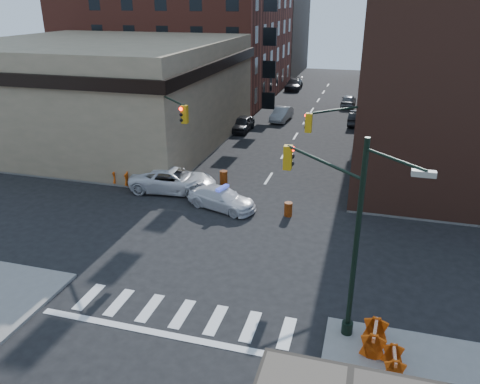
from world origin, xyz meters
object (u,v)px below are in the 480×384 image
Objects in this scene: barrel_road at (288,209)px; barricade_nw_a at (174,171)px; pedestrian_a at (176,160)px; pedestrian_b at (138,171)px; barricade_se_a at (393,362)px; parked_car_wfar at (282,114)px; parked_car_enear at (357,118)px; police_car at (222,198)px; barrel_bank at (224,177)px; parked_car_wnear at (242,124)px; pickup at (173,180)px.

barrel_road is 10.10m from barricade_nw_a.
barrel_road is (9.65, -5.28, -0.62)m from pedestrian_a.
pedestrian_b is 22.08m from barricade_se_a.
pedestrian_b is at bearing -100.15° from parked_car_wfar.
barrel_road is (-2.94, -24.24, -0.32)m from parked_car_enear.
police_car reaches higher than barricade_se_a.
pedestrian_a is 1.62× the size of barricade_se_a.
pedestrian_b reaches higher than barrel_bank.
police_car is 2.55× the size of pedestrian_a.
pedestrian_b is (-6.84, 1.99, 0.48)m from police_car.
parked_car_enear is 23.67m from barricade_nw_a.
barricade_se_a is at bearing -36.53° from barricade_nw_a.
police_car reaches higher than barrel_bank.
barricade_nw_a is (-4.21, -19.72, -0.10)m from parked_car_wfar.
parked_car_wnear is at bearing 21.83° from barricade_se_a.
pedestrian_b is 2.03× the size of barrel_bank.
pedestrian_b reaches higher than barrel_road.
barricade_se_a is 22.08m from barricade_nw_a.
police_car is 23.73m from parked_car_wfar.
barricade_se_a is at bearing -67.46° from parked_car_wfar.
pedestrian_a is 3.61m from pedestrian_b.
barrel_road is (11.12, -1.98, -0.71)m from pedestrian_b.
parked_car_enear is 4.68× the size of barrel_bank.
barrel_road is at bearing -72.42° from police_car.
pedestrian_b is at bearing -100.11° from parked_car_wnear.
barrel_bank is 0.77× the size of barricade_nw_a.
pickup is at bearing 167.99° from barrel_road.
parked_car_wfar is 5.03× the size of barrel_road.
pickup is 4.61× the size of barricade_nw_a.
parked_car_enear is 26.34m from pedestrian_b.
police_car is 4.22m from barrel_bank.
parked_car_wnear is 6.04m from parked_car_wfar.
parked_car_enear is 3.62× the size of barricade_nw_a.
parked_car_wfar reaches higher than barrel_road.
pedestrian_b reaches higher than parked_car_wnear.
barrel_road is (4.28, 0.02, -0.23)m from police_car.
pedestrian_a is 4.42m from barrel_bank.
barrel_road is 0.79× the size of barricade_se_a.
barrel_bank is at bearing -85.69° from parked_car_wfar.
barricade_nw_a reaches higher than barrel_bank.
pedestrian_b is at bearing 80.69° from pickup.
pickup is 6.67× the size of barrel_road.
pedestrian_b is (-1.47, -3.30, 0.09)m from pedestrian_a.
pedestrian_a is 1.42× the size of barricade_nw_a.
police_car reaches higher than barricade_nw_a.
parked_car_wnear is 14.65m from barrel_bank.
parked_car_wfar is 18.99m from pedestrian_a.
pedestrian_b is (-2.76, 0.20, 0.33)m from pickup.
parked_car_enear reaches higher than barricade_se_a.
barricade_nw_a is at bearing -179.12° from barrel_bank.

